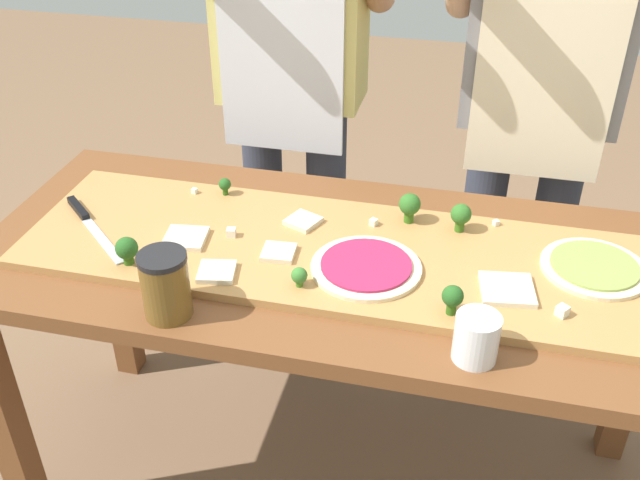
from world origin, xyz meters
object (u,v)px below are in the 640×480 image
(cheese_crumble_b, at_px, (562,311))
(flour_cup, at_px, (476,340))
(cook_right, at_px, (540,87))
(pizza_slice_near_right, at_px, (217,272))
(broccoli_floret_back_left, at_px, (410,205))
(pizza_slice_center, at_px, (185,238))
(cook_left, at_px, (291,66))
(pizza_whole_beet_magenta, at_px, (366,267))
(pizza_slice_far_right, at_px, (279,252))
(sauce_jar, at_px, (165,285))
(cheese_crumble_d, at_px, (496,223))
(pizza_whole_pesto_green, at_px, (594,267))
(cheese_crumble_e, at_px, (231,233))
(broccoli_floret_center_right, at_px, (453,297))
(prep_table, at_px, (337,294))
(pizza_slice_near_left, at_px, (303,221))
(broccoli_floret_center_left, at_px, (461,215))
(cheese_crumble_a, at_px, (194,191))
(broccoli_floret_front_right, at_px, (127,249))
(chefs_knife, at_px, (87,220))
(pizza_slice_far_left, at_px, (507,289))
(broccoli_floret_back_right, at_px, (225,185))
(broccoli_floret_front_left, at_px, (299,276))
(cheese_crumble_c, at_px, (374,222))

(cheese_crumble_b, distance_m, flour_cup, 0.21)
(cheese_crumble_b, bearing_deg, cook_right, 95.14)
(pizza_slice_near_right, bearing_deg, broccoli_floret_back_left, 39.78)
(pizza_slice_center, relative_size, pizza_slice_near_right, 1.20)
(cook_left, bearing_deg, pizza_whole_beet_magenta, -61.95)
(pizza_slice_far_right, relative_size, broccoli_floret_back_left, 0.97)
(sauce_jar, bearing_deg, cheese_crumble_b, 11.18)
(cheese_crumble_d, height_order, sauce_jar, sauce_jar)
(pizza_slice_near_right, height_order, cheese_crumble_d, same)
(pizza_slice_center, bearing_deg, pizza_whole_pesto_green, 6.01)
(cheese_crumble_d, xyz_separation_m, cheese_crumble_e, (-0.59, -0.19, 0.00))
(broccoli_floret_center_right, xyz_separation_m, cook_left, (-0.52, 0.73, 0.16))
(prep_table, relative_size, pizza_slice_center, 17.79)
(pizza_slice_near_left, distance_m, broccoli_floret_center_left, 0.37)
(pizza_slice_far_right, distance_m, cook_right, 0.84)
(cheese_crumble_b, bearing_deg, broccoli_floret_back_left, 140.51)
(cheese_crumble_a, height_order, cook_right, cook_right)
(sauce_jar, height_order, cook_right, cook_right)
(pizza_slice_center, xyz_separation_m, broccoli_floret_center_right, (0.61, -0.12, 0.03))
(prep_table, height_order, broccoli_floret_front_right, broccoli_floret_front_right)
(chefs_knife, distance_m, cook_left, 0.71)
(pizza_slice_near_left, relative_size, cheese_crumble_d, 5.58)
(broccoli_floret_center_left, relative_size, flour_cup, 0.72)
(pizza_slice_far_left, distance_m, pizza_slice_center, 0.72)
(cheese_crumble_b, relative_size, sauce_jar, 0.15)
(pizza_slice_far_left, bearing_deg, broccoli_floret_back_right, 160.39)
(pizza_whole_beet_magenta, bearing_deg, cheese_crumble_e, 169.87)
(pizza_slice_far_right, xyz_separation_m, flour_cup, (0.44, -0.21, 0.02))
(sauce_jar, relative_size, cook_right, 0.09)
(chefs_knife, xyz_separation_m, broccoli_floret_front_right, (0.17, -0.13, 0.03))
(broccoli_floret_front_left, xyz_separation_m, broccoli_floret_front_right, (-0.38, -0.01, 0.01))
(pizza_slice_far_left, height_order, cheese_crumble_d, same)
(broccoli_floret_back_left, bearing_deg, sauce_jar, -134.64)
(flour_cup, height_order, sauce_jar, sauce_jar)
(prep_table, bearing_deg, broccoli_floret_back_left, 46.24)
(pizza_slice_far_right, height_order, cook_left, cook_left)
(broccoli_floret_back_right, bearing_deg, chefs_knife, -143.62)
(pizza_whole_beet_magenta, xyz_separation_m, broccoli_floret_back_left, (0.06, 0.22, 0.04))
(broccoli_floret_back_right, xyz_separation_m, cook_left, (0.07, 0.39, 0.18))
(pizza_whole_beet_magenta, bearing_deg, cook_left, 118.05)
(sauce_jar, xyz_separation_m, cook_right, (0.70, 0.84, 0.15))
(pizza_slice_far_right, distance_m, cheese_crumble_d, 0.52)
(broccoli_floret_center_right, relative_size, cook_right, 0.04)
(pizza_slice_far_right, xyz_separation_m, broccoli_floret_back_right, (-0.21, 0.23, 0.02))
(broccoli_floret_back_right, distance_m, cheese_crumble_e, 0.20)
(pizza_slice_near_left, xyz_separation_m, cheese_crumble_a, (-0.30, 0.08, 0.00))
(broccoli_floret_center_right, xyz_separation_m, broccoli_floret_front_right, (-0.69, 0.01, -0.00))
(broccoli_floret_back_left, xyz_separation_m, cook_left, (-0.40, 0.41, 0.16))
(cheese_crumble_d, bearing_deg, cheese_crumble_c, -166.64)
(cheese_crumble_b, bearing_deg, cook_left, 136.80)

